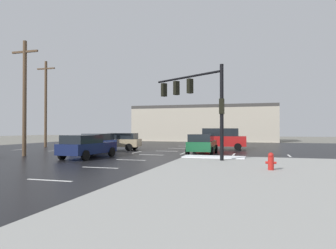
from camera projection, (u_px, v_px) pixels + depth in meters
The scene contains 14 objects.
ground_plane at pixel (160, 153), 25.26m from camera, with size 120.00×120.00×0.00m, color slate.
road_asphalt at pixel (160, 153), 25.26m from camera, with size 44.00×44.00×0.02m, color black.
snow_strip_curbside at pixel (214, 157), 20.03m from camera, with size 4.00×1.60×0.06m, color white.
lane_markings at pixel (169, 154), 23.60m from camera, with size 36.15×36.15×0.01m.
traffic_signal_mast at pixel (197, 96), 19.62m from camera, with size 5.11×3.42×5.71m.
fire_hydrant at pixel (271, 161), 13.89m from camera, with size 0.48×0.26×0.79m.
strip_building_background at pixel (205, 124), 50.66m from camera, with size 22.83×8.00×5.74m.
suv_red at pixel (221, 138), 29.56m from camera, with size 4.90×2.32×2.03m.
sedan_green at pixel (202, 144), 23.82m from camera, with size 2.12×4.58×1.58m.
sedan_navy at pixel (87, 146), 20.63m from camera, with size 2.34×4.65×1.58m.
sedan_blue at pixel (95, 143), 25.35m from camera, with size 2.27×4.63×1.58m.
sedan_tan at pixel (118, 141), 28.67m from camera, with size 4.67×2.39×1.58m.
utility_pole_mid at pixel (25, 96), 22.35m from camera, with size 2.20×0.28×8.45m.
utility_pole_far at pixel (46, 102), 33.31m from camera, with size 2.20×0.28×9.37m.
Camera 1 is at (7.69, -24.10, 2.01)m, focal length 32.76 mm.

